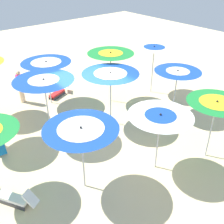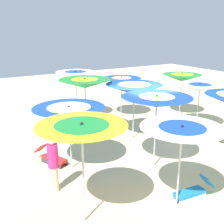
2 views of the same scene
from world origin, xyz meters
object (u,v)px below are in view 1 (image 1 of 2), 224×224
Objects in this scene: beach_umbrella_3 at (216,107)px; beachgoer_0 at (20,86)px; beach_umbrella_6 at (110,78)px; lounger_1 at (16,199)px; beach_umbrella_5 at (44,84)px; lounger_0 at (58,92)px; beach_umbrella_7 at (177,74)px; beach_umbrella_2 at (160,119)px; beach_umbrella_11 at (154,50)px; beach_umbrella_1 at (81,134)px; beach_umbrella_9 at (47,66)px; beach_umbrella_10 at (111,57)px.

beachgoer_0 is at bearing 22.54° from beach_umbrella_3.
beach_umbrella_6 reaches higher than lounger_1.
lounger_0 is (2.86, -2.01, -2.05)m from beach_umbrella_5.
beach_umbrella_6 is at bearing -109.62° from beach_umbrella_5.
beach_umbrella_2 is at bearing 120.47° from beach_umbrella_7.
beach_umbrella_6 is 1.12× the size of beach_umbrella_7.
beach_umbrella_1 is at bearing 116.63° from beach_umbrella_11.
beach_umbrella_9 is 1.65× the size of lounger_0.
lounger_1 is at bearing 108.18° from beach_umbrella_6.
beachgoer_0 is (3.29, 5.72, -1.43)m from beach_umbrella_11.
beach_umbrella_5 is 0.99× the size of beach_umbrella_11.
beach_umbrella_5 is (4.03, 1.82, 0.31)m from beach_umbrella_2.
beach_umbrella_10 is 1.01× the size of beach_umbrella_11.
beach_umbrella_10 reaches higher than beach_umbrella_6.
beach_umbrella_7 is at bearing -59.53° from beach_umbrella_2.
beachgoer_0 is (4.26, 2.13, -1.26)m from beach_umbrella_6.
beach_umbrella_1 reaches higher than beach_umbrella_7.
lounger_0 is at bearing 38.70° from beach_umbrella_10.
beach_umbrella_6 is 1.79× the size of lounger_1.
beach_umbrella_3 is 8.94m from beachgoer_0.
beach_umbrella_1 is 0.90× the size of beach_umbrella_10.
beach_umbrella_1 is at bearing -30.04° from beachgoer_0.
beach_umbrella_3 is (-1.59, -4.25, 0.03)m from beach_umbrella_1.
beach_umbrella_3 is 1.38× the size of beachgoer_0.
lounger_1 is (0.71, 1.95, -1.80)m from beach_umbrella_1.
beach_umbrella_5 is 1.51× the size of beachgoer_0.
lounger_0 is at bearing 32.86° from beach_umbrella_7.
beach_umbrella_1 is 1.05× the size of beach_umbrella_2.
beach_umbrella_11 is (3.30, -6.57, 0.28)m from beach_umbrella_1.
beach_umbrella_1 is at bearing 161.41° from beach_umbrella_9.
beach_umbrella_11 is at bearing 122.47° from lounger_0.
beach_umbrella_11 is at bearing -103.02° from lounger_1.
beachgoer_0 is (5.45, 4.88, -1.05)m from beach_umbrella_7.
lounger_1 is (-1.62, 4.94, -1.92)m from beach_umbrella_6.
beach_umbrella_3 is at bearing 79.48° from lounger_0.
beach_umbrella_3 is 0.96× the size of beach_umbrella_6.
beach_umbrella_11 reaches higher than beach_umbrella_2.
beach_umbrella_5 is 1.17× the size of beach_umbrella_7.
lounger_0 is 1.90m from beachgoer_0.
beach_umbrella_7 is at bearing -28.46° from beach_umbrella_3.
beach_umbrella_1 is 0.91× the size of beach_umbrella_5.
beach_umbrella_7 is at bearing -111.63° from beach_umbrella_5.
beach_umbrella_5 reaches higher than beachgoer_0.
beach_umbrella_10 reaches higher than beach_umbrella_11.
beach_umbrella_5 is 5.59m from beach_umbrella_7.
beach_umbrella_3 is at bearing -140.26° from lounger_1.
lounger_1 is (-4.92, 3.85, -1.72)m from beach_umbrella_9.
beach_umbrella_10 is at bearing -0.45° from beach_umbrella_3.
beach_umbrella_1 is 6.74m from beachgoer_0.
beach_umbrella_7 is 1.53× the size of lounger_0.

